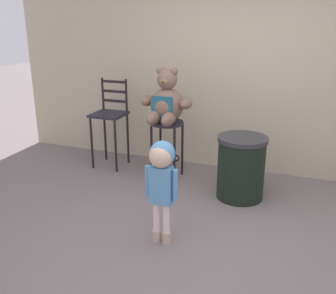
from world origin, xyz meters
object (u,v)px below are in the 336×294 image
Objects in this scene: teddy_bear at (166,103)px; bar_chair_empty at (110,118)px; bar_stool_with_teddy at (167,137)px; child_walking at (162,171)px; trash_bin at (241,167)px.

bar_chair_empty is at bearing 168.33° from teddy_bear.
teddy_bear is at bearing -90.00° from bar_stool_with_teddy.
bar_chair_empty reaches higher than bar_stool_with_teddy.
teddy_bear is at bearing 69.34° from child_walking.
bar_stool_with_teddy is 1.54m from child_walking.
trash_bin is 1.96m from bar_chair_empty.
bar_stool_with_teddy is 0.77× the size of child_walking.
child_walking reaches higher than bar_stool_with_teddy.
bar_stool_with_teddy is 1.03× the size of trash_bin.
teddy_bear is 0.92× the size of trash_bin.
bar_stool_with_teddy is at bearing 68.92° from child_walking.
child_walking reaches higher than trash_bin.
bar_chair_empty is at bearing 167.88° from trash_bin.
child_walking is (0.50, -1.45, 0.16)m from bar_stool_with_teddy.
teddy_bear reaches higher than child_walking.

